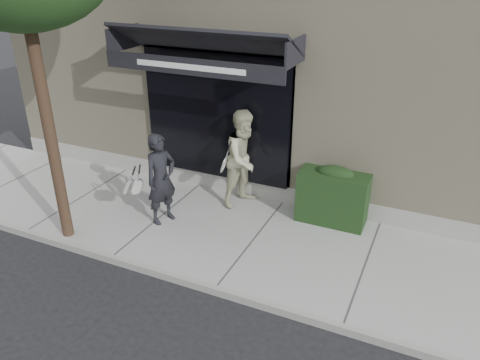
% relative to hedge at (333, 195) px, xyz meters
% --- Properties ---
extents(ground, '(80.00, 80.00, 0.00)m').
position_rel_hedge_xyz_m(ground, '(-1.10, -1.25, -0.66)').
color(ground, black).
rests_on(ground, ground).
extents(sidewalk, '(20.00, 3.00, 0.12)m').
position_rel_hedge_xyz_m(sidewalk, '(-1.10, -1.25, -0.60)').
color(sidewalk, '#9A9B95').
rests_on(sidewalk, ground).
extents(curb, '(20.00, 0.10, 0.14)m').
position_rel_hedge_xyz_m(curb, '(-1.10, -2.80, -0.59)').
color(curb, gray).
rests_on(curb, ground).
extents(building_facade, '(14.30, 8.04, 5.64)m').
position_rel_hedge_xyz_m(building_facade, '(-1.11, 3.71, 2.08)').
color(building_facade, '#B6AA8B').
rests_on(building_facade, ground).
extents(hedge, '(1.30, 0.70, 1.14)m').
position_rel_hedge_xyz_m(hedge, '(0.00, 0.00, 0.00)').
color(hedge, black).
rests_on(hedge, sidewalk).
extents(pedestrian_front, '(0.87, 0.93, 1.77)m').
position_rel_hedge_xyz_m(pedestrian_front, '(-2.96, -1.38, 0.35)').
color(pedestrian_front, black).
rests_on(pedestrian_front, sidewalk).
extents(pedestrian_back, '(1.09, 1.20, 2.00)m').
position_rel_hedge_xyz_m(pedestrian_back, '(-1.83, -0.05, 0.46)').
color(pedestrian_back, '#B7B692').
rests_on(pedestrian_back, sidewalk).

